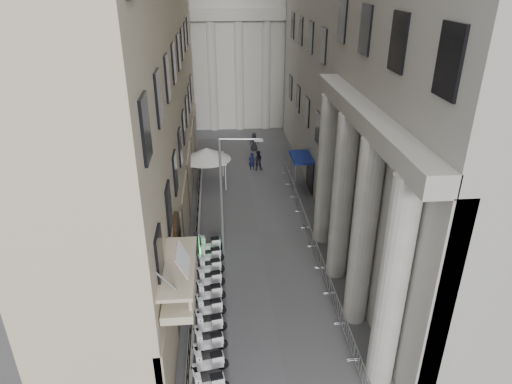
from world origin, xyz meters
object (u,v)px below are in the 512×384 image
Objects in this scene: security_tent at (208,154)px; street_lamp at (226,189)px; pedestrian_a at (252,161)px; pedestrian_b at (258,160)px; info_kiosk at (197,249)px.

street_lamp is at bearing -83.38° from security_tent.
security_tent is 2.51× the size of pedestrian_a.
pedestrian_a is 0.87× the size of pedestrian_b.
info_kiosk reaches higher than pedestrian_b.
street_lamp is at bearing 81.96° from pedestrian_b.
pedestrian_a is at bearing -1.74° from pedestrian_b.
street_lamp reaches higher than security_tent.
pedestrian_a is at bearing 36.56° from security_tent.
info_kiosk is at bearing 59.25° from pedestrian_a.
security_tent is 0.51× the size of street_lamp.
pedestrian_b is (3.20, 14.02, -3.81)m from street_lamp.
pedestrian_a is (3.94, 2.93, -1.96)m from security_tent.
street_lamp is 4.92× the size of pedestrian_a.
pedestrian_b reaches higher than pedestrian_a.
pedestrian_b is (4.50, 2.86, -1.83)m from security_tent.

